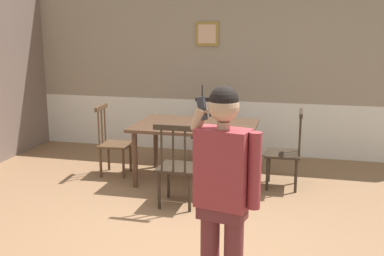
% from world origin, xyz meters
% --- Properties ---
extents(ground_plane, '(7.36, 7.36, 0.00)m').
position_xyz_m(ground_plane, '(0.00, 0.00, 0.00)').
color(ground_plane, '#846042').
extents(room_back_partition, '(6.69, 0.17, 2.81)m').
position_xyz_m(room_back_partition, '(-0.00, 3.33, 1.36)').
color(room_back_partition, gray).
rests_on(room_back_partition, ground_plane).
extents(dining_table, '(1.60, 1.10, 0.78)m').
position_xyz_m(dining_table, '(-0.20, 1.79, 0.69)').
color(dining_table, '#4C3323').
rests_on(dining_table, ground_plane).
extents(chair_near_window, '(0.44, 0.44, 0.98)m').
position_xyz_m(chair_near_window, '(-1.38, 1.77, 0.46)').
color(chair_near_window, '#513823').
rests_on(chair_near_window, ground_plane).
extents(chair_by_doorway, '(0.45, 0.45, 1.01)m').
position_xyz_m(chair_by_doorway, '(0.99, 1.80, 0.48)').
color(chair_by_doorway, '#2D2319').
rests_on(chair_by_doorway, ground_plane).
extents(chair_at_table_head, '(0.50, 0.50, 0.96)m').
position_xyz_m(chair_at_table_head, '(-0.21, 2.72, 0.46)').
color(chair_at_table_head, black).
rests_on(chair_at_table_head, ground_plane).
extents(chair_opposite_corner, '(0.45, 0.45, 0.99)m').
position_xyz_m(chair_opposite_corner, '(-0.19, 0.86, 0.48)').
color(chair_opposite_corner, '#2D2319').
rests_on(chair_opposite_corner, ground_plane).
extents(person_figure, '(0.53, 0.28, 1.65)m').
position_xyz_m(person_figure, '(0.66, -0.95, 0.94)').
color(person_figure, brown).
rests_on(person_figure, ground_plane).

